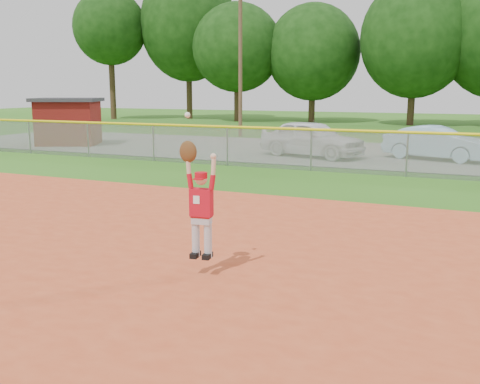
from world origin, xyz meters
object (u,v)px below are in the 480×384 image
object	(u,v)px
car_white_a	(312,138)
utility_shed	(68,121)
car_blue	(436,143)
ballplayer	(199,201)

from	to	relation	value
car_white_a	utility_shed	bearing A→B (deg)	107.12
car_white_a	car_blue	size ratio (longest dim) A/B	1.10
car_blue	utility_shed	distance (m)	18.22
car_white_a	utility_shed	distance (m)	13.15
car_blue	car_white_a	bearing A→B (deg)	117.50
car_blue	utility_shed	xyz separation A→B (m)	(-18.17, -1.23, 0.53)
utility_shed	ballplayer	xyz separation A→B (m)	(15.71, -15.10, -0.03)
utility_shed	car_blue	bearing A→B (deg)	3.89
car_white_a	car_blue	xyz separation A→B (m)	(5.03, 1.05, -0.09)
car_white_a	ballplayer	bearing A→B (deg)	-154.12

